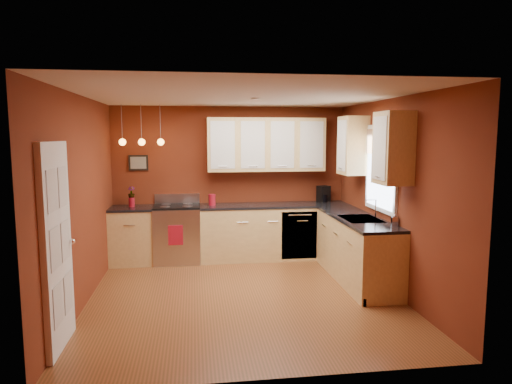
{
  "coord_description": "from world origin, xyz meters",
  "views": [
    {
      "loc": [
        -0.63,
        -5.78,
        2.11
      ],
      "look_at": [
        0.3,
        1.0,
        1.26
      ],
      "focal_mm": 32.0,
      "sensor_mm": 36.0,
      "label": 1
    }
  ],
  "objects": [
    {
      "name": "base_cabinets_right",
      "position": [
        1.7,
        0.45,
        0.45
      ],
      "size": [
        0.6,
        2.1,
        0.9
      ],
      "primitive_type": "cube",
      "color": "#E9C67D",
      "rests_on": "floor"
    },
    {
      "name": "window",
      "position": [
        1.97,
        0.3,
        1.69
      ],
      "size": [
        0.06,
        1.02,
        1.22
      ],
      "color": "white",
      "rests_on": "wall_right"
    },
    {
      "name": "door_left_wall",
      "position": [
        -1.97,
        -1.2,
        1.03
      ],
      "size": [
        0.12,
        0.82,
        2.05
      ],
      "color": "white",
      "rests_on": "floor"
    },
    {
      "name": "wall_left",
      "position": [
        -2.0,
        0.0,
        1.3
      ],
      "size": [
        0.02,
        4.2,
        2.6
      ],
      "primitive_type": "cube",
      "color": "maroon",
      "rests_on": "floor"
    },
    {
      "name": "base_cabinets_back_right",
      "position": [
        0.73,
        1.8,
        0.45
      ],
      "size": [
        2.54,
        0.6,
        0.9
      ],
      "primitive_type": "cube",
      "color": "#E9C67D",
      "rests_on": "floor"
    },
    {
      "name": "pendant_lights",
      "position": [
        -1.45,
        1.75,
        2.01
      ],
      "size": [
        0.71,
        0.11,
        0.66
      ],
      "color": "gray",
      "rests_on": "ceiling"
    },
    {
      "name": "soap_pump",
      "position": [
        1.95,
        -0.25,
        1.03
      ],
      "size": [
        0.1,
        0.1,
        0.18
      ],
      "primitive_type": "imported",
      "rotation": [
        0.0,
        0.0,
        -0.23
      ],
      "color": "white",
      "rests_on": "counter_right"
    },
    {
      "name": "ceiling",
      "position": [
        0.0,
        0.0,
        2.6
      ],
      "size": [
        4.0,
        4.2,
        0.02
      ],
      "primitive_type": "cube",
      "color": "beige",
      "rests_on": "wall_back"
    },
    {
      "name": "base_cabinets_back_left",
      "position": [
        -1.65,
        1.8,
        0.45
      ],
      "size": [
        0.7,
        0.6,
        0.9
      ],
      "primitive_type": "cube",
      "color": "#E9C67D",
      "rests_on": "floor"
    },
    {
      "name": "wall_back",
      "position": [
        0.0,
        2.1,
        1.3
      ],
      "size": [
        4.0,
        0.02,
        2.6
      ],
      "primitive_type": "cube",
      "color": "maroon",
      "rests_on": "floor"
    },
    {
      "name": "sink",
      "position": [
        1.7,
        0.3,
        0.92
      ],
      "size": [
        0.5,
        0.7,
        0.33
      ],
      "color": "gray",
      "rests_on": "counter_right"
    },
    {
      "name": "counter_back_left",
      "position": [
        -1.65,
        1.8,
        0.92
      ],
      "size": [
        0.7,
        0.62,
        0.04
      ],
      "primitive_type": "cube",
      "color": "black",
      "rests_on": "base_cabinets_back_left"
    },
    {
      "name": "floor",
      "position": [
        0.0,
        0.0,
        0.0
      ],
      "size": [
        4.2,
        4.2,
        0.0
      ],
      "primitive_type": "plane",
      "color": "brown",
      "rests_on": "ground"
    },
    {
      "name": "dishwasher_front",
      "position": [
        1.1,
        1.51,
        0.45
      ],
      "size": [
        0.6,
        0.02,
        0.8
      ],
      "primitive_type": "cube",
      "color": "#B8B8BC",
      "rests_on": "base_cabinets_back_right"
    },
    {
      "name": "coffee_maker",
      "position": [
        1.63,
        1.95,
        1.07
      ],
      "size": [
        0.24,
        0.24,
        0.28
      ],
      "rotation": [
        0.0,
        0.0,
        0.33
      ],
      "color": "black",
      "rests_on": "counter_back_right"
    },
    {
      "name": "dish_towel",
      "position": [
        -0.94,
        1.47,
        0.52
      ],
      "size": [
        0.23,
        0.02,
        0.32
      ],
      "primitive_type": "cube",
      "color": "maroon",
      "rests_on": "gas_range"
    },
    {
      "name": "wall_front",
      "position": [
        0.0,
        -2.1,
        1.3
      ],
      "size": [
        4.0,
        0.02,
        2.6
      ],
      "primitive_type": "cube",
      "color": "maroon",
      "rests_on": "floor"
    },
    {
      "name": "flowers",
      "position": [
        -1.65,
        1.84,
        1.17
      ],
      "size": [
        0.11,
        0.11,
        0.2
      ],
      "primitive_type": "imported",
      "rotation": [
        0.0,
        0.0,
        -0.02
      ],
      "color": "maroon",
      "rests_on": "red_vase"
    },
    {
      "name": "red_canister",
      "position": [
        -0.33,
        1.82,
        1.03
      ],
      "size": [
        0.12,
        0.12,
        0.19
      ],
      "color": "maroon",
      "rests_on": "counter_back_right"
    },
    {
      "name": "wall_right",
      "position": [
        2.0,
        0.0,
        1.3
      ],
      "size": [
        0.02,
        4.2,
        2.6
      ],
      "primitive_type": "cube",
      "color": "maroon",
      "rests_on": "floor"
    },
    {
      "name": "red_vase",
      "position": [
        -1.65,
        1.84,
        1.02
      ],
      "size": [
        0.1,
        0.1,
        0.15
      ],
      "primitive_type": "cylinder",
      "color": "maroon",
      "rests_on": "counter_back_left"
    },
    {
      "name": "upper_cabinets_back",
      "position": [
        0.6,
        1.93,
        1.95
      ],
      "size": [
        2.0,
        0.35,
        0.9
      ],
      "primitive_type": "cube",
      "color": "#E9C67D",
      "rests_on": "wall_back"
    },
    {
      "name": "wall_picture",
      "position": [
        -1.55,
        2.08,
        1.65
      ],
      "size": [
        0.32,
        0.03,
        0.26
      ],
      "primitive_type": "cube",
      "color": "black",
      "rests_on": "wall_back"
    },
    {
      "name": "counter_right",
      "position": [
        1.7,
        0.45,
        0.92
      ],
      "size": [
        0.62,
        2.1,
        0.04
      ],
      "primitive_type": "cube",
      "color": "black",
      "rests_on": "base_cabinets_right"
    },
    {
      "name": "gas_range",
      "position": [
        -0.92,
        1.8,
        0.48
      ],
      "size": [
        0.76,
        0.64,
        1.11
      ],
      "color": "#B8B8BC",
      "rests_on": "floor"
    },
    {
      "name": "counter_back_right",
      "position": [
        0.73,
        1.8,
        0.92
      ],
      "size": [
        2.54,
        0.62,
        0.04
      ],
      "primitive_type": "cube",
      "color": "black",
      "rests_on": "base_cabinets_back_right"
    },
    {
      "name": "upper_cabinets_right",
      "position": [
        1.82,
        0.32,
        1.95
      ],
      "size": [
        0.35,
        1.95,
        0.9
      ],
      "primitive_type": "cube",
      "color": "#E9C67D",
      "rests_on": "wall_right"
    }
  ]
}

